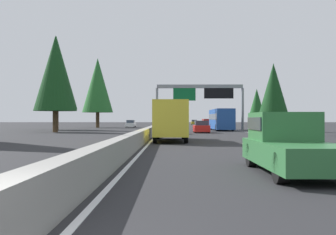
% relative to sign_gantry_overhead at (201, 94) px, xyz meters
% --- Properties ---
extents(ground_plane, '(320.00, 320.00, 0.00)m').
position_rel_sign_gantry_overhead_xyz_m(ground_plane, '(6.02, 6.03, -5.26)').
color(ground_plane, '#262628').
extents(median_barrier, '(180.00, 0.56, 0.90)m').
position_rel_sign_gantry_overhead_xyz_m(median_barrier, '(26.02, 6.33, -4.81)').
color(median_barrier, gray).
rests_on(median_barrier, ground).
extents(shoulder_stripe_right, '(160.00, 0.16, 0.01)m').
position_rel_sign_gantry_overhead_xyz_m(shoulder_stripe_right, '(16.02, -5.49, -5.26)').
color(shoulder_stripe_right, silver).
rests_on(shoulder_stripe_right, ground).
extents(shoulder_stripe_median, '(160.00, 0.16, 0.01)m').
position_rel_sign_gantry_overhead_xyz_m(shoulder_stripe_median, '(16.02, 5.78, -5.26)').
color(shoulder_stripe_median, silver).
rests_on(shoulder_stripe_median, ground).
extents(sign_gantry_overhead, '(0.50, 12.68, 6.62)m').
position_rel_sign_gantry_overhead_xyz_m(sign_gantry_overhead, '(0.00, 0.00, 0.00)').
color(sign_gantry_overhead, gray).
rests_on(sign_gantry_overhead, ground).
extents(pickup_far_left, '(5.60, 2.00, 1.86)m').
position_rel_sign_gantry_overhead_xyz_m(pickup_far_left, '(-45.35, 0.65, -4.35)').
color(pickup_far_left, '#2D6B38').
rests_on(pickup_far_left, ground).
extents(box_truck_mid_center, '(8.50, 2.40, 2.95)m').
position_rel_sign_gantry_overhead_xyz_m(box_truck_mid_center, '(-27.61, 4.33, -3.65)').
color(box_truck_mid_center, gold).
rests_on(box_truck_mid_center, ground).
extents(sedan_distant_b, '(4.40, 1.80, 1.47)m').
position_rel_sign_gantry_overhead_xyz_m(sedan_distant_b, '(-8.94, 0.63, -4.58)').
color(sedan_distant_b, red).
rests_on(sedan_distant_b, ground).
extents(sedan_near_center, '(4.40, 1.80, 1.47)m').
position_rel_sign_gantry_overhead_xyz_m(sedan_near_center, '(65.64, -2.74, -4.58)').
color(sedan_near_center, '#AD931E').
rests_on(sedan_near_center, ground).
extents(sedan_mid_right, '(4.40, 1.80, 1.47)m').
position_rel_sign_gantry_overhead_xyz_m(sedan_mid_right, '(-12.70, 4.40, -4.58)').
color(sedan_mid_right, '#AD931E').
rests_on(sedan_mid_right, ground).
extents(bus_mid_left, '(11.50, 2.55, 3.10)m').
position_rel_sign_gantry_overhead_xyz_m(bus_mid_left, '(1.98, -3.12, -3.55)').
color(bus_mid_left, '#1E4793').
rests_on(bus_mid_left, ground).
extents(minivan_far_right, '(5.00, 1.95, 1.69)m').
position_rel_sign_gantry_overhead_xyz_m(minivan_far_right, '(21.92, -2.99, -4.31)').
color(minivan_far_right, maroon).
rests_on(minivan_far_right, ground).
extents(oncoming_near, '(4.40, 1.80, 1.47)m').
position_rel_sign_gantry_overhead_xyz_m(oncoming_near, '(24.23, 12.53, -4.58)').
color(oncoming_near, white).
rests_on(oncoming_near, ground).
extents(conifer_right_mid, '(3.99, 3.99, 9.08)m').
position_rel_sign_gantry_overhead_xyz_m(conifer_right_mid, '(-4.50, -9.26, 0.25)').
color(conifer_right_mid, '#4C3823').
rests_on(conifer_right_mid, ground).
extents(conifer_right_far, '(3.86, 3.86, 8.77)m').
position_rel_sign_gantry_overhead_xyz_m(conifer_right_far, '(35.89, -15.62, 0.06)').
color(conifer_right_far, '#4C3823').
rests_on(conifer_right_far, ground).
extents(conifer_left_near, '(5.39, 5.39, 12.26)m').
position_rel_sign_gantry_overhead_xyz_m(conifer_left_near, '(-7.06, 18.95, 2.19)').
color(conifer_left_near, '#4C3823').
rests_on(conifer_left_near, ground).
extents(conifer_left_mid, '(6.38, 6.38, 14.50)m').
position_rel_sign_gantry_overhead_xyz_m(conifer_left_mid, '(3.85, 21.96, 3.55)').
color(conifer_left_mid, '#4C3823').
rests_on(conifer_left_mid, ground).
extents(conifer_left_far, '(5.96, 5.96, 13.55)m').
position_rel_sign_gantry_overhead_xyz_m(conifer_left_far, '(20.34, 18.61, 2.98)').
color(conifer_left_far, '#4C3823').
rests_on(conifer_left_far, ground).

